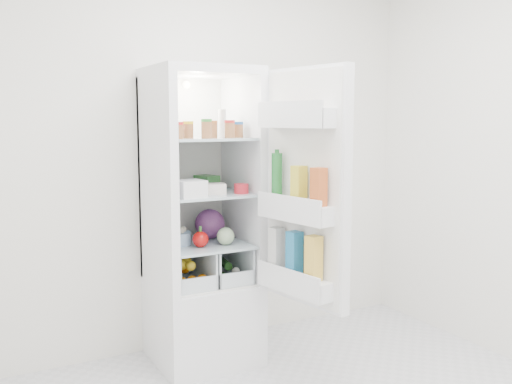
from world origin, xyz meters
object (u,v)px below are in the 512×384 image
refrigerator (199,254)px  fridge_door (303,194)px  red_cabbage (210,224)px  mushroom_bowl (177,238)px

refrigerator → fridge_door: 0.84m
red_cabbage → mushroom_bowl: size_ratio=1.14×
mushroom_bowl → fridge_door: size_ratio=0.13×
refrigerator → red_cabbage: size_ratio=9.62×
refrigerator → mushroom_bowl: refrigerator is taller
red_cabbage → fridge_door: size_ratio=0.14×
red_cabbage → mushroom_bowl: 0.26m
mushroom_bowl → refrigerator: bearing=14.8°
red_cabbage → fridge_door: 0.76m
red_cabbage → mushroom_bowl: (-0.25, -0.07, -0.06)m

